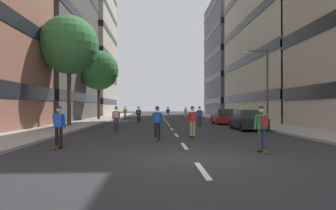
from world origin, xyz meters
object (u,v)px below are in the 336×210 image
(skater_4, at_px, (157,121))
(skater_6, at_px, (186,112))
(skater_3, at_px, (125,112))
(streetlamp_right, at_px, (263,79))
(parked_car_near, at_px, (247,121))
(skater_0, at_px, (139,113))
(parked_car_mid, at_px, (223,117))
(street_tree_mid, at_px, (69,45))
(skater_9, at_px, (168,112))
(skater_1, at_px, (192,120))
(skater_7, at_px, (200,115))
(street_tree_near, at_px, (99,70))
(skater_5, at_px, (59,125))
(skater_8, at_px, (262,126))
(skater_2, at_px, (116,117))

(skater_4, height_order, skater_6, same)
(skater_3, bearing_deg, streetlamp_right, -51.68)
(parked_car_near, xyz_separation_m, skater_0, (-8.73, 10.36, 0.32))
(parked_car_mid, bearing_deg, street_tree_mid, -164.95)
(parked_car_near, height_order, skater_9, skater_9)
(skater_1, relative_size, skater_3, 1.00)
(skater_3, distance_m, skater_4, 26.68)
(skater_9, bearing_deg, skater_3, -177.40)
(skater_1, height_order, skater_6, same)
(skater_7, bearing_deg, skater_6, 87.90)
(streetlamp_right, height_order, skater_0, streetlamp_right)
(street_tree_mid, distance_m, skater_6, 24.06)
(street_tree_near, relative_size, skater_7, 5.06)
(street_tree_mid, bearing_deg, skater_5, -75.50)
(skater_7, xyz_separation_m, skater_8, (0.06, -15.51, 0.03))
(street_tree_mid, distance_m, skater_2, 9.14)
(street_tree_mid, xyz_separation_m, skater_7, (11.48, 0.93, -6.10))
(parked_car_mid, xyz_separation_m, skater_8, (-2.82, -18.44, 0.32))
(skater_2, relative_size, skater_5, 1.00)
(skater_2, distance_m, skater_6, 25.90)
(street_tree_near, bearing_deg, parked_car_mid, -33.14)
(skater_0, bearing_deg, skater_7, -43.74)
(skater_0, xyz_separation_m, skater_4, (1.93, -16.53, -0.03))
(skater_0, height_order, skater_3, same)
(skater_6, bearing_deg, skater_2, -106.78)
(parked_car_mid, bearing_deg, skater_4, -116.16)
(skater_4, bearing_deg, skater_1, 25.06)
(skater_2, bearing_deg, skater_0, 85.40)
(skater_5, relative_size, skater_9, 1.00)
(skater_6, relative_size, skater_8, 1.00)
(skater_7, bearing_deg, skater_4, -109.77)
(streetlamp_right, bearing_deg, parked_car_near, -128.55)
(parked_car_mid, height_order, street_tree_mid, street_tree_mid)
(street_tree_near, distance_m, street_tree_mid, 13.24)
(skater_1, relative_size, skater_7, 1.00)
(street_tree_mid, xyz_separation_m, skater_4, (7.55, -9.99, -6.10))
(skater_6, height_order, skater_7, same)
(skater_3, xyz_separation_m, skater_4, (4.42, -26.31, 0.00))
(skater_0, xyz_separation_m, skater_5, (-2.21, -19.73, -0.03))
(parked_car_near, relative_size, skater_0, 2.47)
(street_tree_mid, relative_size, skater_7, 5.33)
(skater_6, xyz_separation_m, skater_8, (-0.64, -34.41, 0.03))
(parked_car_mid, xyz_separation_m, skater_2, (-9.66, -8.82, 0.32))
(parked_car_mid, distance_m, street_tree_near, 18.11)
(skater_1, bearing_deg, street_tree_mid, 136.55)
(streetlamp_right, relative_size, skater_0, 3.65)
(skater_1, xyz_separation_m, skater_6, (2.61, 28.89, 0.00))
(skater_1, xyz_separation_m, skater_3, (-6.43, 25.37, 0.00))
(skater_7, relative_size, skater_8, 1.00)
(parked_car_near, bearing_deg, skater_4, -137.81)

